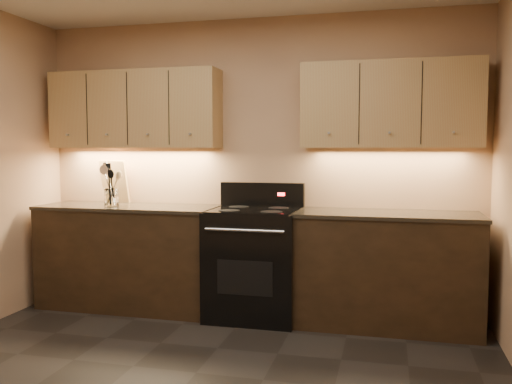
# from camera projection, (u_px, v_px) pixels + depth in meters

# --- Properties ---
(wall_back) EXTENTS (4.00, 0.04, 2.60)m
(wall_back) POSITION_uv_depth(u_px,v_px,m) (255.00, 165.00, 4.89)
(wall_back) COLOR tan
(wall_back) RESTS_ON ground
(counter_left) EXTENTS (1.62, 0.62, 0.93)m
(counter_left) POSITION_uv_depth(u_px,v_px,m) (130.00, 256.00, 4.93)
(counter_left) COLOR black
(counter_left) RESTS_ON ground
(counter_right) EXTENTS (1.46, 0.62, 0.93)m
(counter_right) POSITION_uv_depth(u_px,v_px,m) (387.00, 270.00, 4.39)
(counter_right) COLOR black
(counter_right) RESTS_ON ground
(stove) EXTENTS (0.76, 0.68, 1.14)m
(stove) POSITION_uv_depth(u_px,v_px,m) (255.00, 262.00, 4.63)
(stove) COLOR black
(stove) RESTS_ON ground
(upper_cab_left) EXTENTS (1.60, 0.30, 0.70)m
(upper_cab_left) POSITION_uv_depth(u_px,v_px,m) (135.00, 110.00, 4.97)
(upper_cab_left) COLOR #A48A52
(upper_cab_left) RESTS_ON wall_back
(upper_cab_right) EXTENTS (1.44, 0.30, 0.70)m
(upper_cab_right) POSITION_uv_depth(u_px,v_px,m) (390.00, 105.00, 4.42)
(upper_cab_right) COLOR #A48A52
(upper_cab_right) RESTS_ON wall_back
(outlet_plate) EXTENTS (0.08, 0.01, 0.12)m
(outlet_plate) POSITION_uv_depth(u_px,v_px,m) (124.00, 182.00, 5.21)
(outlet_plate) COLOR #B2B5BA
(outlet_plate) RESTS_ON wall_back
(utensil_crock) EXTENTS (0.13, 0.13, 0.16)m
(utensil_crock) POSITION_uv_depth(u_px,v_px,m) (112.00, 198.00, 4.87)
(utensil_crock) COLOR white
(utensil_crock) RESTS_ON counter_left
(cutting_board) EXTENTS (0.33, 0.17, 0.40)m
(cutting_board) POSITION_uv_depth(u_px,v_px,m) (114.00, 181.00, 5.20)
(cutting_board) COLOR tan
(cutting_board) RESTS_ON counter_left
(wooden_spoon) EXTENTS (0.16, 0.14, 0.31)m
(wooden_spoon) POSITION_uv_depth(u_px,v_px,m) (108.00, 187.00, 4.87)
(wooden_spoon) COLOR tan
(wooden_spoon) RESTS_ON utensil_crock
(black_spoon) EXTENTS (0.09, 0.16, 0.33)m
(black_spoon) POSITION_uv_depth(u_px,v_px,m) (113.00, 186.00, 4.88)
(black_spoon) COLOR black
(black_spoon) RESTS_ON utensil_crock
(black_turner) EXTENTS (0.14, 0.14, 0.39)m
(black_turner) POSITION_uv_depth(u_px,v_px,m) (110.00, 183.00, 4.84)
(black_turner) COLOR black
(black_turner) RESTS_ON utensil_crock
(steel_spatula) EXTENTS (0.20, 0.12, 0.41)m
(steel_spatula) POSITION_uv_depth(u_px,v_px,m) (114.00, 182.00, 4.86)
(steel_spatula) COLOR silver
(steel_spatula) RESTS_ON utensil_crock
(steel_skimmer) EXTENTS (0.20, 0.11, 0.36)m
(steel_skimmer) POSITION_uv_depth(u_px,v_px,m) (114.00, 185.00, 4.85)
(steel_skimmer) COLOR silver
(steel_skimmer) RESTS_ON utensil_crock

